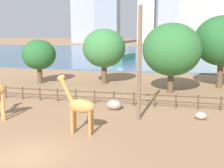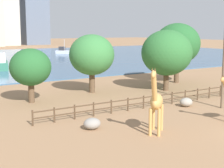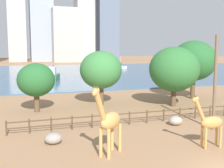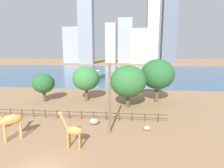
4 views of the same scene
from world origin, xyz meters
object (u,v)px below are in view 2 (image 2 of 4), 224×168
Objects in this scene: tree_center_broad at (92,55)px; boat_sailboat at (1,64)px; giraffe_companion at (156,102)px; tree_left_small at (177,44)px; utility_pole at (224,65)px; boat_ferry at (63,51)px; tree_right_tall at (30,67)px; boulder_by_pole at (92,124)px; boulder_small at (186,102)px; tree_left_large at (167,53)px.

tree_center_broad is 30.24m from boat_sailboat.
giraffe_companion is 0.59× the size of tree_left_small.
utility_pole is 81.00m from boat_ferry.
boat_ferry is (34.53, 65.67, -2.82)m from tree_right_tall.
utility_pole is at bearing -50.24° from boat_ferry.
tree_left_small reaches higher than boat_ferry.
boat_ferry is (26.12, 64.00, -3.69)m from tree_center_broad.
boulder_by_pole is 0.24× the size of tree_right_tall.
utility_pole is at bearing 153.06° from giraffe_companion.
boulder_small is 16.60m from tree_right_tall.
boulder_by_pole is 85.02m from boat_ferry.
boat_ferry is (22.06, 76.10, 0.52)m from boulder_small.
giraffe_companion is 5.34m from boulder_by_pole.
boulder_small is at bearing -39.92° from tree_right_tall.
tree_right_tall reaches higher than boat_sailboat.
giraffe_companion is 3.79× the size of boulder_small.
tree_left_large is (4.64, 8.21, 4.38)m from boulder_small.
tree_center_broad is (-6.55, 14.54, 0.32)m from utility_pole.
tree_left_large is 9.53m from tree_center_broad.
tree_right_tall is 74.25m from boat_ferry.
boulder_by_pole is (-14.51, 0.64, -3.89)m from utility_pole.
tree_left_large is at bearing -145.63° from boat_sailboat.
tree_center_broad reaches higher than giraffe_companion.
tree_center_broad is at bearing 114.24° from utility_pole.
tree_center_broad is 1.24× the size of tree_right_tall.
tree_left_large reaches higher than boulder_small.
utility_pole is 1.67× the size of boat_ferry.
giraffe_companion is at bearing -46.32° from boulder_by_pole.
giraffe_companion is 0.99× the size of boat_ferry.
boulder_small is at bearing 135.68° from utility_pole.
boulder_by_pole is at bearing -149.04° from tree_left_large.
utility_pole is 16.82m from tree_left_small.
boat_sailboat is (-9.52, 44.44, -3.05)m from utility_pole.
utility_pole reaches higher than boat_ferry.
tree_center_broad is at bearing -146.37° from giraffe_companion.
tree_left_large is 1.00× the size of boat_sailboat.
boulder_by_pole is at bearing -119.81° from tree_center_broad.
tree_left_small is 1.67× the size of boat_ferry.
boulder_by_pole is at bearing 177.46° from utility_pole.
tree_left_large is 0.89× the size of tree_left_small.
boulder_small is 79.24m from boat_ferry.
utility_pole is 1.21× the size of tree_center_broad.
boulder_by_pole is 19.91m from tree_left_large.
tree_center_broad is at bearing 60.19° from boulder_by_pole.
tree_left_large is at bearing -50.63° from boat_ferry.
tree_center_broad is 14.50m from tree_left_small.
utility_pole reaches higher than tree_right_tall.
utility_pole is at bearing -2.54° from boulder_by_pole.
giraffe_companion is at bearing -136.97° from tree_left_small.
tree_center_broad is (7.96, 13.89, 4.21)m from boulder_by_pole.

